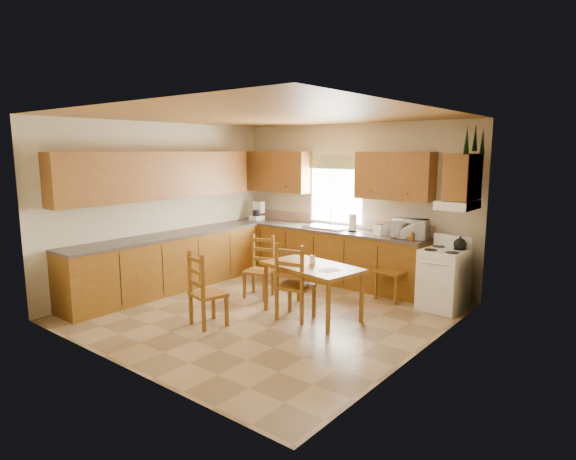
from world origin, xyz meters
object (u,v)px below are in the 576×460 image
Objects in this scene: stove at (444,280)px; chair_far_left at (259,267)px; chair_near_right at (296,281)px; dining_table at (312,291)px; chair_far_right at (394,267)px; microwave at (410,229)px; chair_near_left at (208,289)px.

chair_far_left is at bearing -148.50° from stove.
chair_far_left is (-1.05, 0.42, -0.05)m from chair_near_right.
dining_table is 1.41× the size of chair_far_left.
stove is 2.16m from chair_near_right.
stove is 1.92m from dining_table.
chair_near_right is 1.01× the size of chair_far_right.
chair_far_right is (1.70, 1.16, 0.04)m from chair_far_left.
dining_table is 1.29× the size of chair_far_right.
dining_table is 1.47m from chair_far_right.
dining_table is 0.30m from chair_near_right.
stove is 1.76× the size of microwave.
microwave is 0.36× the size of dining_table.
chair_near_right is at bearing -115.06° from chair_near_left.
stove is 0.95m from microwave.
chair_near_right is (-1.40, -1.64, 0.10)m from stove.
chair_far_right is (-0.10, -0.31, -0.55)m from microwave.
microwave is 2.40m from chair_far_left.
chair_far_right is at bearing -118.54° from microwave.
microwave is at bearing -104.14° from chair_near_left.
chair_near_right is at bearing -37.94° from chair_far_left.
chair_near_left is at bearing 42.14° from chair_near_right.
chair_far_right reaches higher than dining_table.
stove is 0.90× the size of chair_far_left.
microwave is 1.92m from dining_table.
chair_near_left is at bearing -92.47° from chair_far_left.
chair_far_left is 2.06m from chair_far_right.
stove is at bearing 57.09° from dining_table.
microwave is 0.49× the size of chair_near_left.
chair_near_left reaches higher than stove.
chair_far_left is at bearing -31.08° from chair_near_right.
microwave reaches higher than chair_near_right.
chair_far_left is at bearing -152.21° from microwave.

